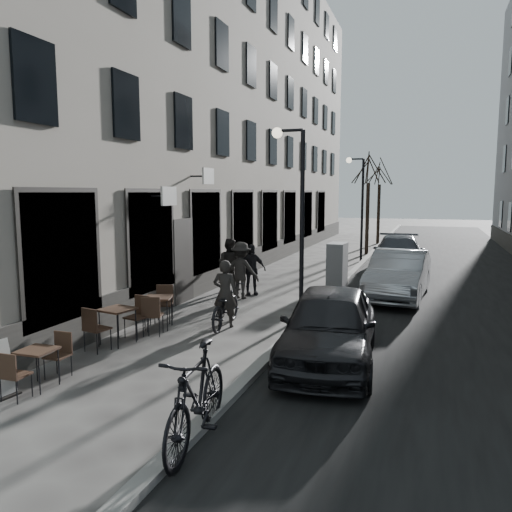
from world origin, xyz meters
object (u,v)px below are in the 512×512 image
Objects in this scene: tree_near at (369,169)px; car_near at (329,326)px; bistro_set_b at (118,322)px; car_far at (398,254)px; streetlamp_near at (296,201)px; bicycle at (225,306)px; tree_far at (380,173)px; streetlamp_far at (359,197)px; bistro_set_a at (38,364)px; bistro_set_c at (158,309)px; pedestrian_near at (229,264)px; moped at (197,397)px; pedestrian_mid at (241,270)px; pedestrian_far at (251,270)px; car_mid at (399,275)px; utility_cabinet at (337,265)px.

car_near is at bearing -85.33° from tree_near.
bistro_set_b is 0.33× the size of car_far.
bicycle is (-1.46, -1.39, -2.64)m from streetlamp_near.
tree_far is 22.82m from bicycle.
streetlamp_near is at bearing -90.00° from streetlamp_far.
car_far is at bearing 70.30° from bistro_set_a.
car_far is at bearing -70.15° from tree_near.
bistro_set_c is 5.17m from pedestrian_near.
bistro_set_b is at bearing -99.92° from tree_near.
bicycle is at bearing -136.40° from streetlamp_near.
car_near is 0.86× the size of car_far.
streetlamp_far is 2.26× the size of moped.
bistro_set_a is at bearing 85.99° from pedestrian_mid.
bicycle is (-1.53, -22.39, -4.14)m from tree_far.
tree_far is at bearing 85.09° from moped.
streetlamp_near reaches higher than bistro_set_a.
bistro_set_b is 0.75× the size of moped.
pedestrian_far is at bearing -103.16° from streetlamp_far.
car_mid is 2.07× the size of moped.
streetlamp_near is at bearing -92.15° from utility_cabinet.
car_mid reaches higher than bistro_set_a.
pedestrian_far is 0.75× the size of moped.
bistro_set_a is 0.83× the size of bistro_set_b.
streetlamp_far reaches higher than bistro_set_c.
bistro_set_b is at bearing 81.66° from pedestrian_mid.
utility_cabinet is 11.88m from moped.
pedestrian_near is 1.07× the size of pedestrian_far.
car_near is 12.58m from car_far.
streetlamp_far is 3.36m from tree_near.
car_mid is at bearing -168.16° from pedestrian_near.
bistro_set_b is at bearing -97.53° from tree_far.
pedestrian_far reaches higher than car_near.
moped is (0.25, -11.88, -0.13)m from utility_cabinet.
tree_near is 7.15m from car_far.
bicycle is 6.00m from moped.
pedestrian_near is (-1.72, 4.44, 0.38)m from bicycle.
bistro_set_a is 9.26m from pedestrian_near.
pedestrian_near is 1.00× the size of pedestrian_mid.
pedestrian_far is at bearing -125.92° from car_far.
tree_near is 17.87m from bistro_set_c.
pedestrian_near is 1.08m from pedestrian_far.
bistro_set_c is 6.06m from moped.
bistro_set_a is 0.27× the size of car_far.
car_far is at bearing 48.44° from bistro_set_c.
pedestrian_far reaches higher than car_far.
streetlamp_near is 2.80× the size of pedestrian_near.
pedestrian_far is at bearing 62.97° from bistro_set_c.
pedestrian_near reaches higher than car_far.
bistro_set_c is (-2.97, -2.11, -2.67)m from streetlamp_near.
pedestrian_near is 8.24m from car_far.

